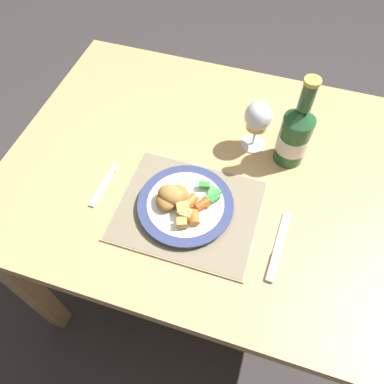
% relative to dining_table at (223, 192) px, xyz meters
% --- Properties ---
extents(ground_plane, '(6.00, 6.00, 0.00)m').
position_rel_dining_table_xyz_m(ground_plane, '(0.00, 0.00, -0.64)').
color(ground_plane, '#383333').
extents(dining_table, '(1.16, 0.83, 0.74)m').
position_rel_dining_table_xyz_m(dining_table, '(0.00, 0.00, 0.00)').
color(dining_table, tan).
rests_on(dining_table, ground).
extents(placemat, '(0.34, 0.28, 0.01)m').
position_rel_dining_table_xyz_m(placemat, '(-0.05, -0.15, 0.11)').
color(placemat, tan).
rests_on(placemat, dining_table).
extents(dinner_plate, '(0.23, 0.23, 0.02)m').
position_rel_dining_table_xyz_m(dinner_plate, '(-0.06, -0.14, 0.12)').
color(dinner_plate, white).
rests_on(dinner_plate, placemat).
extents(breaded_croquettes, '(0.09, 0.09, 0.05)m').
position_rel_dining_table_xyz_m(breaded_croquettes, '(-0.10, -0.15, 0.15)').
color(breaded_croquettes, '#A87033').
rests_on(breaded_croquettes, dinner_plate).
extents(green_beans_pile, '(0.09, 0.07, 0.02)m').
position_rel_dining_table_xyz_m(green_beans_pile, '(-0.02, -0.11, 0.14)').
color(green_beans_pile, '#4CA84C').
rests_on(green_beans_pile, dinner_plate).
extents(glazed_carrots, '(0.08, 0.08, 0.02)m').
position_rel_dining_table_xyz_m(glazed_carrots, '(-0.04, -0.15, 0.14)').
color(glazed_carrots, orange).
rests_on(glazed_carrots, dinner_plate).
extents(fork, '(0.02, 0.14, 0.01)m').
position_rel_dining_table_xyz_m(fork, '(-0.28, -0.15, 0.11)').
color(fork, silver).
rests_on(fork, dining_table).
extents(table_knife, '(0.03, 0.18, 0.01)m').
position_rel_dining_table_xyz_m(table_knife, '(0.17, -0.19, 0.11)').
color(table_knife, silver).
rests_on(table_knife, dining_table).
extents(wine_glass, '(0.07, 0.07, 0.15)m').
position_rel_dining_table_xyz_m(wine_glass, '(0.05, 0.11, 0.20)').
color(wine_glass, silver).
rests_on(wine_glass, dining_table).
extents(bottle, '(0.08, 0.08, 0.26)m').
position_rel_dining_table_xyz_m(bottle, '(0.15, 0.09, 0.19)').
color(bottle, '#23562D').
rests_on(bottle, dining_table).
extents(roast_potatoes, '(0.04, 0.07, 0.03)m').
position_rel_dining_table_xyz_m(roast_potatoes, '(-0.06, -0.18, 0.14)').
color(roast_potatoes, '#DBB256').
rests_on(roast_potatoes, dinner_plate).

